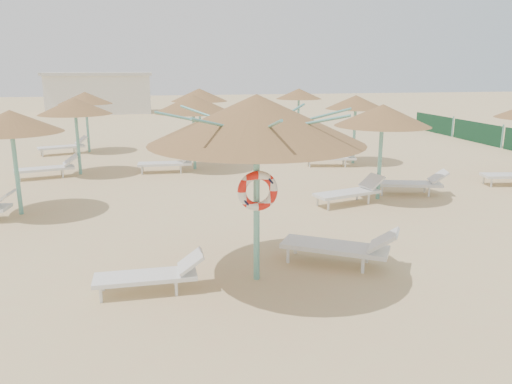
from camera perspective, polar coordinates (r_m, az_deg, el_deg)
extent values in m
plane|color=tan|center=(9.18, 0.99, -9.57)|extent=(120.00, 120.00, 0.00)
cylinder|color=#65AFA2|center=(8.60, 0.07, -1.56)|extent=(0.11, 0.11, 2.73)
cone|color=olive|center=(8.33, 0.07, 8.33)|extent=(3.63, 3.63, 0.82)
cylinder|color=#65AFA2|center=(8.36, 0.07, 6.47)|extent=(0.20, 0.20, 0.12)
cylinder|color=#65AFA2|center=(8.54, 5.63, 8.15)|extent=(1.64, 0.04, 0.41)
cylinder|color=#65AFA2|center=(9.04, 3.02, 8.52)|extent=(1.19, 1.19, 0.41)
cylinder|color=#65AFA2|center=(9.15, -1.00, 8.61)|extent=(0.04, 1.64, 0.41)
cylinder|color=#65AFA2|center=(8.81, -4.52, 8.36)|extent=(1.19, 1.19, 0.41)
cylinder|color=#65AFA2|center=(8.20, -5.72, 7.90)|extent=(1.64, 0.04, 0.41)
cylinder|color=#65AFA2|center=(7.65, -3.41, 7.50)|extent=(1.19, 1.19, 0.41)
cylinder|color=#65AFA2|center=(7.52, 1.37, 7.41)|extent=(0.04, 1.64, 0.41)
cylinder|color=#65AFA2|center=(7.90, 5.18, 7.68)|extent=(1.19, 1.19, 0.41)
torus|color=red|center=(8.44, 0.20, 0.12)|extent=(0.70, 0.15, 0.70)
cylinder|color=silver|center=(8.55, -17.32, -11.21)|extent=(0.05, 0.05, 0.25)
cylinder|color=silver|center=(8.95, -17.08, -10.00)|extent=(0.05, 0.05, 0.25)
cylinder|color=silver|center=(8.50, -9.09, -10.85)|extent=(0.05, 0.05, 0.25)
cylinder|color=silver|center=(8.91, -9.26, -9.65)|extent=(0.05, 0.05, 0.25)
cube|color=silver|center=(8.64, -12.51, -9.44)|extent=(1.70, 0.57, 0.07)
cube|color=silver|center=(8.57, -7.48, -7.85)|extent=(0.44, 0.54, 0.32)
cylinder|color=silver|center=(9.73, 3.67, -7.24)|extent=(0.06, 0.06, 0.30)
cylinder|color=silver|center=(10.21, 4.54, -6.21)|extent=(0.06, 0.06, 0.30)
cylinder|color=silver|center=(9.45, 12.10, -8.20)|extent=(0.06, 0.06, 0.30)
cylinder|color=silver|center=(9.94, 12.57, -7.09)|extent=(0.06, 0.06, 0.30)
cube|color=silver|center=(9.72, 8.98, -6.22)|extent=(2.06, 1.63, 0.08)
cube|color=silver|center=(9.51, 14.38, -5.32)|extent=(0.77, 0.81, 0.39)
cylinder|color=#65AFA2|center=(13.96, -25.71, 2.24)|extent=(0.11, 0.11, 2.30)
cone|color=olive|center=(13.79, -26.25, 7.26)|extent=(2.48, 2.48, 0.56)
cylinder|color=#65AFA2|center=(13.81, -26.15, 6.30)|extent=(0.20, 0.20, 0.12)
cube|color=silver|center=(13.68, -26.96, -0.66)|extent=(0.55, 0.65, 0.36)
cylinder|color=#65AFA2|center=(18.49, -19.69, 5.41)|extent=(0.11, 0.11, 2.30)
cone|color=olive|center=(18.36, -20.01, 9.21)|extent=(2.47, 2.47, 0.56)
cylinder|color=#65AFA2|center=(18.38, -19.95, 8.49)|extent=(0.20, 0.20, 0.12)
cylinder|color=silver|center=(18.20, -25.43, 1.50)|extent=(0.06, 0.06, 0.28)
cylinder|color=silver|center=(18.69, -25.45, 1.79)|extent=(0.06, 0.06, 0.28)
cylinder|color=silver|center=(18.24, -21.20, 1.94)|extent=(0.06, 0.06, 0.28)
cylinder|color=silver|center=(18.73, -21.34, 2.23)|extent=(0.06, 0.06, 0.28)
cube|color=silver|center=(18.42, -23.02, 2.46)|extent=(1.99, 1.07, 0.08)
cube|color=silver|center=(18.43, -20.46, 3.46)|extent=(0.62, 0.70, 0.36)
cylinder|color=#65AFA2|center=(23.32, -18.71, 7.14)|extent=(0.11, 0.11, 2.30)
cone|color=olive|center=(23.22, -18.95, 10.14)|extent=(2.30, 2.30, 0.52)
cylinder|color=#65AFA2|center=(23.23, -18.90, 9.58)|extent=(0.20, 0.20, 0.12)
cylinder|color=silver|center=(22.87, -23.19, 4.06)|extent=(0.06, 0.06, 0.28)
cylinder|color=silver|center=(23.36, -23.35, 4.23)|extent=(0.06, 0.06, 0.28)
cylinder|color=silver|center=(23.07, -19.87, 4.44)|extent=(0.06, 0.06, 0.28)
cylinder|color=silver|center=(23.55, -20.10, 4.60)|extent=(0.06, 0.06, 0.28)
cube|color=silver|center=(23.20, -21.36, 4.81)|extent=(2.00, 1.19, 0.08)
cube|color=silver|center=(23.30, -19.35, 5.62)|extent=(0.65, 0.72, 0.36)
cylinder|color=#65AFA2|center=(18.49, -7.09, 6.13)|extent=(0.11, 0.11, 2.30)
cone|color=olive|center=(18.36, -7.21, 9.98)|extent=(2.86, 2.86, 0.64)
cylinder|color=#65AFA2|center=(18.37, -7.19, 9.21)|extent=(0.20, 0.20, 0.12)
cylinder|color=silver|center=(18.00, -12.90, 2.39)|extent=(0.06, 0.06, 0.28)
cylinder|color=silver|center=(18.49, -12.82, 2.70)|extent=(0.06, 0.06, 0.28)
cylinder|color=silver|center=(17.96, -8.60, 2.57)|extent=(0.06, 0.06, 0.28)
cylinder|color=silver|center=(18.45, -8.63, 2.88)|extent=(0.06, 0.06, 0.28)
cube|color=silver|center=(18.17, -10.37, 3.21)|extent=(1.92, 0.69, 0.08)
cube|color=silver|center=(18.13, -7.71, 4.06)|extent=(0.51, 0.62, 0.36)
cylinder|color=#65AFA2|center=(24.41, -6.42, 8.07)|extent=(0.11, 0.11, 2.30)
cone|color=olive|center=(24.32, -6.50, 10.98)|extent=(2.68, 2.68, 0.60)
cylinder|color=#65AFA2|center=(24.33, -6.49, 10.41)|extent=(0.20, 0.20, 0.12)
cylinder|color=silver|center=(23.69, -10.67, 5.27)|extent=(0.06, 0.06, 0.28)
cylinder|color=silver|center=(24.18, -10.87, 5.44)|extent=(0.06, 0.06, 0.28)
cylinder|color=silver|center=(23.94, -7.47, 5.48)|extent=(0.06, 0.06, 0.28)
cylinder|color=silver|center=(24.42, -7.72, 5.64)|extent=(0.06, 0.06, 0.28)
cube|color=silver|center=(24.05, -8.90, 5.90)|extent=(1.97, 0.88, 0.08)
cube|color=silver|center=(24.18, -6.93, 6.59)|extent=(0.56, 0.66, 0.36)
cylinder|color=#65AFA2|center=(14.53, 13.98, 3.64)|extent=(0.11, 0.11, 2.30)
cone|color=olive|center=(14.36, 14.27, 8.51)|extent=(2.66, 2.66, 0.60)
cylinder|color=#65AFA2|center=(14.39, 14.21, 7.56)|extent=(0.20, 0.20, 0.12)
cylinder|color=silver|center=(13.29, 8.27, -1.51)|extent=(0.06, 0.06, 0.28)
cylinder|color=silver|center=(13.69, 7.05, -1.01)|extent=(0.06, 0.06, 0.28)
cylinder|color=silver|center=(14.10, 12.73, -0.80)|extent=(0.06, 0.06, 0.28)
cylinder|color=silver|center=(14.47, 11.47, -0.35)|extent=(0.06, 0.06, 0.28)
cube|color=silver|center=(13.91, 10.38, -0.13)|extent=(2.00, 1.12, 0.08)
cube|color=silver|center=(14.38, 13.10, 1.19)|extent=(0.63, 0.71, 0.36)
cylinder|color=silver|center=(15.09, 14.20, 0.09)|extent=(0.06, 0.06, 0.28)
cylinder|color=silver|center=(15.57, 13.90, 0.53)|extent=(0.06, 0.06, 0.28)
cylinder|color=silver|center=(15.39, 19.16, -0.01)|extent=(0.06, 0.06, 0.28)
cylinder|color=silver|center=(15.86, 18.71, 0.43)|extent=(0.06, 0.06, 0.28)
cube|color=silver|center=(15.45, 17.01, 0.91)|extent=(2.00, 1.12, 0.08)
cube|color=silver|center=(15.61, 20.12, 1.69)|extent=(0.63, 0.71, 0.36)
cylinder|color=#65AFA2|center=(19.88, 11.16, 6.52)|extent=(0.11, 0.11, 2.30)
cone|color=olive|center=(19.76, 11.33, 10.05)|extent=(2.31, 2.31, 0.52)
cylinder|color=#65AFA2|center=(19.77, 11.30, 9.40)|extent=(0.20, 0.20, 0.12)
cylinder|color=silver|center=(18.93, 6.14, 3.24)|extent=(0.06, 0.06, 0.28)
cylinder|color=silver|center=(19.42, 6.01, 3.52)|extent=(0.06, 0.06, 0.28)
cylinder|color=silver|center=(19.11, 10.18, 3.20)|extent=(0.06, 0.06, 0.28)
cylinder|color=silver|center=(19.59, 9.95, 3.48)|extent=(0.06, 0.06, 0.28)
cube|color=silver|center=(19.24, 8.47, 3.89)|extent=(1.99, 1.01, 0.08)
cube|color=silver|center=(19.33, 11.00, 4.55)|extent=(0.60, 0.69, 0.36)
cylinder|color=#65AFA2|center=(25.64, 4.86, 8.39)|extent=(0.11, 0.11, 2.30)
cone|color=olive|center=(25.54, 4.92, 11.13)|extent=(2.30, 2.30, 0.52)
cylinder|color=#65AFA2|center=(25.56, 4.91, 10.63)|extent=(0.20, 0.20, 0.12)
cylinder|color=silver|center=(24.74, 0.88, 5.88)|extent=(0.06, 0.06, 0.28)
cylinder|color=silver|center=(25.23, 0.75, 6.04)|extent=(0.06, 0.06, 0.28)
cylinder|color=silver|center=(24.93, 3.98, 5.91)|extent=(0.06, 0.06, 0.28)
cylinder|color=silver|center=(25.41, 3.80, 6.07)|extent=(0.06, 0.06, 0.28)
cube|color=silver|center=(25.06, 2.65, 6.39)|extent=(1.95, 0.81, 0.08)
cube|color=silver|center=(25.16, 4.58, 6.94)|extent=(0.54, 0.65, 0.36)
cylinder|color=silver|center=(17.35, 25.31, 0.95)|extent=(0.06, 0.06, 0.28)
cylinder|color=silver|center=(17.78, 24.58, 1.32)|extent=(0.06, 0.06, 0.28)
cube|color=silver|center=(43.46, -17.36, 10.61)|extent=(8.00, 4.00, 3.00)
cube|color=beige|center=(43.40, -17.52, 12.75)|extent=(8.40, 4.40, 0.25)
cube|color=#184A28|center=(27.46, 23.91, 6.26)|extent=(0.08, 3.80, 1.00)
cylinder|color=#65AFA2|center=(25.94, 26.32, 5.72)|extent=(0.08, 0.08, 1.10)
cube|color=#184A28|center=(30.78, 19.64, 7.37)|extent=(0.08, 3.80, 1.00)
cylinder|color=#65AFA2|center=(29.18, 21.56, 6.97)|extent=(0.08, 0.08, 1.10)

